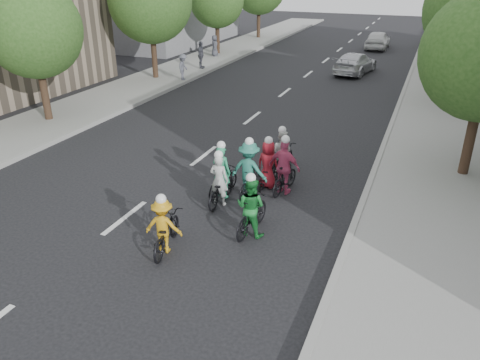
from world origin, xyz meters
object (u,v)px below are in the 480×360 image
Objects in this scene: cyclist_0 at (220,186)px; cyclist_7 at (249,173)px; cyclist_6 at (282,156)px; follow_car_lead at (355,63)px; cyclist_1 at (251,211)px; cyclist_4 at (268,169)px; cyclist_3 at (285,172)px; spectator_2 at (215,46)px; cyclist_2 at (165,230)px; cyclist_5 at (223,177)px; spectator_0 at (183,67)px; spectator_1 at (201,55)px; follow_car_trail at (378,40)px.

cyclist_7 reaches higher than cyclist_0.
cyclist_6 is 0.40× the size of follow_car_lead.
cyclist_7 is at bearing 86.00° from cyclist_6.
cyclist_1 is 2.93m from cyclist_4.
spectator_2 is (-11.53, 19.57, 0.20)m from cyclist_3.
spectator_2 reaches higher than cyclist_2.
cyclist_6 is 1.20× the size of spectator_2.
cyclist_6 is (-0.48, 4.11, -0.08)m from cyclist_1.
cyclist_4 reaches higher than cyclist_0.
cyclist_0 is 0.99× the size of cyclist_1.
cyclist_6 is at bearing -81.71° from cyclist_4.
follow_car_lead is at bearing -78.34° from cyclist_4.
cyclist_3 is at bearing -172.96° from spectator_2.
cyclist_1 is 0.39× the size of follow_car_lead.
cyclist_3 is 1.06× the size of cyclist_5.
cyclist_6 is at bearing -109.76° from cyclist_0.
follow_car_lead is at bearing -62.08° from spectator_0.
cyclist_1 is at bearing -152.98° from spectator_0.
cyclist_2 is 21.25m from spectator_1.
cyclist_5 is at bearing -103.24° from cyclist_2.
cyclist_2 is 32.52m from follow_car_trail.
spectator_0 is at bearing -50.82° from cyclist_7.
cyclist_6 reaches higher than cyclist_2.
spectator_2 reaches higher than follow_car_lead.
cyclist_3 is 22.71m from spectator_2.
spectator_0 is at bearing -49.93° from cyclist_1.
cyclist_3 is at bearing -142.00° from cyclist_5.
cyclist_5 is 0.94× the size of cyclist_7.
spectator_0 is 1.00× the size of spectator_2.
follow_car_trail is at bearing -74.00° from spectator_2.
cyclist_4 is (-0.53, 2.88, -0.07)m from cyclist_1.
follow_car_trail is 13.80m from spectator_2.
cyclist_2 is at bearing 96.68° from follow_car_lead.
cyclist_6 is 0.94× the size of cyclist_7.
cyclist_5 is (-1.58, 1.70, -0.04)m from cyclist_1.
follow_car_lead is at bearing -81.82° from cyclist_1.
cyclist_4 is 1.12× the size of spectator_0.
cyclist_0 is at bearing 115.52° from cyclist_5.
spectator_1 is (-10.47, 15.20, 0.31)m from cyclist_3.
cyclist_2 is 1.24× the size of spectator_0.
cyclist_0 is 0.92× the size of cyclist_3.
cyclist_7 is at bearing 98.88° from follow_car_lead.
cyclist_7 is at bearing 89.91° from follow_car_trail.
cyclist_6 is at bearing -105.25° from cyclist_5.
cyclist_5 reaches higher than spectator_0.
cyclist_7 is at bearing 82.25° from cyclist_4.
cyclist_5 is 0.42× the size of follow_car_trail.
follow_car_trail is at bearing -103.32° from cyclist_2.
cyclist_0 is at bearing 52.20° from cyclist_7.
cyclist_3 is 18.18m from follow_car_lead.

